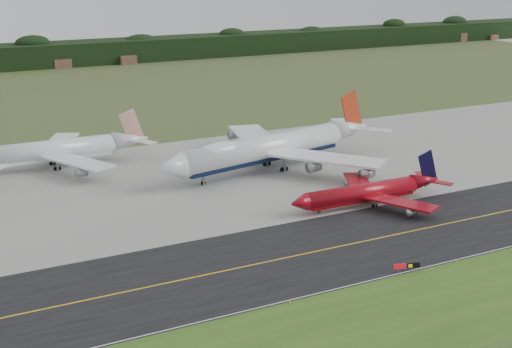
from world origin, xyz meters
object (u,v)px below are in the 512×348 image
at_px(jet_ba_747, 271,147).
at_px(jet_star_tail, 53,151).
at_px(jet_red_737, 369,192).
at_px(taxiway_sign, 407,266).

distance_m(jet_ba_747, jet_star_tail, 58.75).
xyz_separation_m(jet_red_737, jet_star_tail, (-57.78, 63.95, 1.71)).
distance_m(jet_ba_747, taxiway_sign, 69.91).
distance_m(jet_red_737, jet_star_tail, 86.20).
bearing_deg(jet_star_tail, jet_ba_747, -28.92).
xyz_separation_m(jet_ba_747, jet_star_tail, (-51.41, 28.40, -1.43)).
height_order(jet_ba_747, taxiway_sign, jet_ba_747).
xyz_separation_m(jet_ba_747, jet_red_737, (6.37, -35.55, -3.14)).
distance_m(jet_ba_747, jet_red_737, 36.25).
height_order(jet_red_737, jet_star_tail, jet_star_tail).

